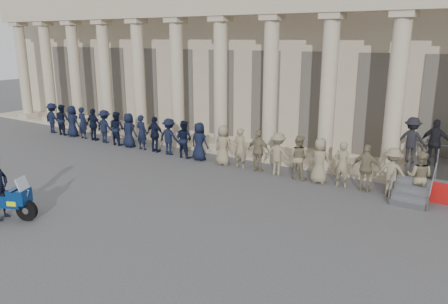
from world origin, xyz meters
TOP-DOWN VIEW (x-y plane):
  - ground at (0.00, 0.00)m, footprint 90.00×90.00m
  - building at (-0.00, 14.74)m, footprint 40.00×12.50m
  - officer_rank at (-2.06, 6.28)m, footprint 20.67×0.65m
  - motorcycle at (-2.30, -2.26)m, footprint 2.01×1.28m

SIDE VIEW (x-z plane):
  - ground at x=0.00m, z-range 0.00..0.00m
  - motorcycle at x=-2.30m, z-range -0.09..1.28m
  - officer_rank at x=-2.06m, z-range 0.00..1.73m
  - building at x=0.00m, z-range 0.02..9.02m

